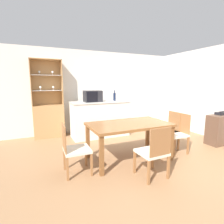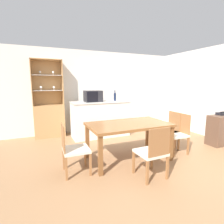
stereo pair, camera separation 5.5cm
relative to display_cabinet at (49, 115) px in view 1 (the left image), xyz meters
The scene contains 14 objects.
ground_plane 3.02m from the display_cabinet, 55.44° to the right, with size 18.00×18.00×0.00m, color #936B47.
wall_back 1.80m from the display_cabinet, ahead, with size 6.80×0.06×2.55m.
wall_right 4.80m from the display_cabinet, 26.60° to the right, with size 0.06×4.60×2.55m.
kitchen_counter 1.49m from the display_cabinet, 21.38° to the right, with size 1.67×0.65×1.03m.
display_cabinet is the anchor object (origin of this frame).
dining_table 2.64m from the display_cabinet, 58.84° to the right, with size 1.63×0.93×0.75m.
dining_chair_side_right_far 3.30m from the display_cabinet, 40.17° to the right, with size 0.46×0.46×0.88m.
dining_chair_side_left_near 2.41m from the display_cabinet, 84.81° to the right, with size 0.45×0.45×0.88m.
dining_chair_side_right_near 3.48m from the display_cabinet, 43.66° to the right, with size 0.45×0.45×0.88m.
dining_chair_head_near 3.36m from the display_cabinet, 65.91° to the right, with size 0.45×0.45×0.88m.
microwave 1.40m from the display_cabinet, 26.21° to the right, with size 0.48×0.35×0.31m.
wine_bottle 1.99m from the display_cabinet, 16.10° to the right, with size 0.07×0.07×0.31m.
side_cabinet 4.61m from the display_cabinet, 31.86° to the right, with size 0.63×0.36×0.75m.
telephone 4.62m from the display_cabinet, 31.11° to the right, with size 0.18×0.18×0.10m.
Camera 1 is at (-2.03, -2.81, 1.55)m, focal length 28.00 mm.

